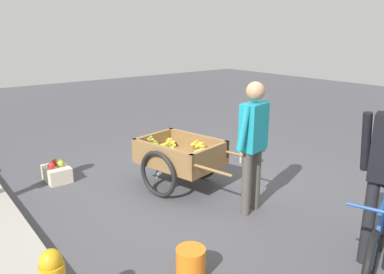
{
  "coord_description": "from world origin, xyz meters",
  "views": [
    {
      "loc": [
        -3.7,
        3.04,
        2.14
      ],
      "look_at": [
        0.1,
        0.06,
        0.75
      ],
      "focal_mm": 34.72,
      "sensor_mm": 36.0,
      "label": 1
    }
  ],
  "objects_px": {
    "plastic_bucket": "(191,263)",
    "vendor_person": "(253,137)",
    "dog": "(248,145)",
    "fruit_cart": "(180,157)",
    "bicycle": "(378,240)",
    "mixed_fruit_crate": "(57,172)"
  },
  "relations": [
    {
      "from": "vendor_person",
      "to": "bicycle",
      "type": "relative_size",
      "value": 1.0
    },
    {
      "from": "vendor_person",
      "to": "bicycle",
      "type": "distance_m",
      "value": 1.66
    },
    {
      "from": "dog",
      "to": "mixed_fruit_crate",
      "type": "height_order",
      "value": "dog"
    },
    {
      "from": "fruit_cart",
      "to": "plastic_bucket",
      "type": "relative_size",
      "value": 6.27
    },
    {
      "from": "bicycle",
      "to": "mixed_fruit_crate",
      "type": "bearing_deg",
      "value": 20.9
    },
    {
      "from": "vendor_person",
      "to": "bicycle",
      "type": "xyz_separation_m",
      "value": [
        -1.55,
        0.02,
        -0.6
      ]
    },
    {
      "from": "dog",
      "to": "vendor_person",
      "type": "bearing_deg",
      "value": 134.47
    },
    {
      "from": "fruit_cart",
      "to": "plastic_bucket",
      "type": "distance_m",
      "value": 2.04
    },
    {
      "from": "plastic_bucket",
      "to": "vendor_person",
      "type": "bearing_deg",
      "value": -67.82
    },
    {
      "from": "plastic_bucket",
      "to": "fruit_cart",
      "type": "bearing_deg",
      "value": -33.85
    },
    {
      "from": "mixed_fruit_crate",
      "to": "bicycle",
      "type": "bearing_deg",
      "value": -159.1
    },
    {
      "from": "vendor_person",
      "to": "dog",
      "type": "xyz_separation_m",
      "value": [
        1.3,
        -1.32,
        -0.68
      ]
    },
    {
      "from": "fruit_cart",
      "to": "dog",
      "type": "height_order",
      "value": "fruit_cart"
    },
    {
      "from": "plastic_bucket",
      "to": "dog",
      "type": "bearing_deg",
      "value": -55.35
    },
    {
      "from": "plastic_bucket",
      "to": "mixed_fruit_crate",
      "type": "bearing_deg",
      "value": 3.47
    },
    {
      "from": "vendor_person",
      "to": "mixed_fruit_crate",
      "type": "xyz_separation_m",
      "value": [
        2.42,
        1.54,
        -0.82
      ]
    },
    {
      "from": "bicycle",
      "to": "dog",
      "type": "xyz_separation_m",
      "value": [
        2.85,
        -1.34,
        -0.08
      ]
    },
    {
      "from": "bicycle",
      "to": "plastic_bucket",
      "type": "height_order",
      "value": "bicycle"
    },
    {
      "from": "dog",
      "to": "plastic_bucket",
      "type": "distance_m",
      "value": 3.26
    },
    {
      "from": "vendor_person",
      "to": "mixed_fruit_crate",
      "type": "relative_size",
      "value": 3.62
    },
    {
      "from": "vendor_person",
      "to": "dog",
      "type": "height_order",
      "value": "vendor_person"
    },
    {
      "from": "bicycle",
      "to": "plastic_bucket",
      "type": "distance_m",
      "value": 1.68
    }
  ]
}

